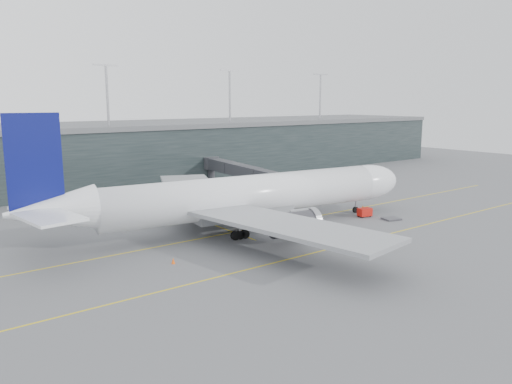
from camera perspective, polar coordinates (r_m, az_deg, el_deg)
ground at (r=81.98m, az=-7.07°, el=-4.55°), size 320.00×320.00×0.00m
taxiline_a at (r=78.66m, az=-5.59°, el=-5.16°), size 160.00×0.25×0.02m
taxiline_b at (r=66.15m, az=1.80°, el=-8.16°), size 160.00×0.25×0.02m
taxiline_lead_main at (r=101.42m, az=-10.34°, el=-1.73°), size 0.25×60.00×0.02m
terminal at (r=133.34m, az=-19.86°, el=4.02°), size 240.00×36.00×29.00m
main_aircraft at (r=82.13m, az=-1.24°, el=-0.52°), size 69.67×65.00×19.54m
jet_bridge at (r=115.07m, az=-2.14°, el=2.41°), size 8.76×44.01×6.71m
gse_cart at (r=93.63m, az=12.32°, el=-2.25°), size 2.67×1.98×1.65m
baggage_dolly at (r=92.77m, az=15.22°, el=-2.96°), size 3.43×2.98×0.30m
uld_a at (r=88.39m, az=-13.74°, el=-3.08°), size 2.00×1.67×1.69m
uld_b at (r=90.25m, az=-10.96°, el=-2.68°), size 2.20×1.91×1.74m
uld_c at (r=92.02m, az=-10.35°, el=-2.32°), size 2.69×2.48×1.97m
cone_nose at (r=101.15m, az=12.11°, el=-1.65°), size 0.40×0.40×0.64m
cone_wing_stbd at (r=73.71m, az=8.08°, el=-5.99°), size 0.49×0.49×0.77m
cone_wing_port at (r=95.25m, az=-4.22°, el=-2.18°), size 0.42×0.42×0.68m
cone_tail at (r=66.79m, az=-9.44°, el=-7.76°), size 0.50×0.50×0.80m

